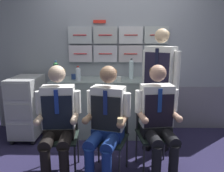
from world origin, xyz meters
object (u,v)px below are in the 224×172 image
at_px(crew_member_standing, 160,81).
at_px(service_trolley, 27,106).
at_px(crew_member_right, 106,119).
at_px(folding_chair_by_counter, 153,125).
at_px(water_bottle_blue_cap, 56,72).
at_px(crew_member_left, 58,118).
at_px(folding_chair_right, 110,128).
at_px(paper_cup_tan, 120,79).
at_px(crew_member_by_counter, 158,117).
at_px(folding_chair_left, 61,127).

bearing_deg(crew_member_standing, service_trolley, 169.76).
distance_m(service_trolley, crew_member_right, 1.63).
xyz_separation_m(folding_chair_by_counter, water_bottle_blue_cap, (-1.34, 0.72, 0.53)).
distance_m(crew_member_left, folding_chair_right, 0.61).
bearing_deg(folding_chair_right, crew_member_standing, 37.77).
distance_m(folding_chair_by_counter, paper_cup_tan, 0.94).
distance_m(folding_chair_right, folding_chair_by_counter, 0.52).
xyz_separation_m(folding_chair_by_counter, crew_member_standing, (0.13, 0.39, 0.46)).
distance_m(folding_chair_right, crew_member_standing, 0.93).
height_order(folding_chair_right, crew_member_by_counter, crew_member_by_counter).
height_order(crew_member_by_counter, water_bottle_blue_cap, crew_member_by_counter).
relative_size(crew_member_left, paper_cup_tan, 17.89).
distance_m(folding_chair_left, folding_chair_right, 0.58).
xyz_separation_m(folding_chair_left, crew_member_standing, (1.22, 0.47, 0.46)).
bearing_deg(service_trolley, folding_chair_left, -48.31).
height_order(folding_chair_right, folding_chair_by_counter, same).
xyz_separation_m(folding_chair_left, crew_member_by_counter, (1.11, -0.08, 0.17)).
xyz_separation_m(service_trolley, water_bottle_blue_cap, (0.49, -0.03, 0.54)).
xyz_separation_m(crew_member_right, crew_member_by_counter, (0.57, 0.10, -0.00)).
height_order(folding_chair_by_counter, paper_cup_tan, paper_cup_tan).
bearing_deg(folding_chair_left, crew_member_right, -18.48).
bearing_deg(folding_chair_left, folding_chair_right, -2.44).
bearing_deg(service_trolley, crew_member_standing, -10.24).
xyz_separation_m(crew_member_right, crew_member_standing, (0.68, 0.65, 0.29)).
bearing_deg(crew_member_standing, folding_chair_right, -142.23).
xyz_separation_m(service_trolley, crew_member_by_counter, (1.84, -0.90, 0.18)).
relative_size(folding_chair_left, crew_member_left, 0.67).
xyz_separation_m(service_trolley, paper_cup_tan, (1.42, -0.01, 0.43)).
relative_size(folding_chair_by_counter, paper_cup_tan, 11.99).
distance_m(folding_chair_right, water_bottle_blue_cap, 1.28).
height_order(service_trolley, folding_chair_right, service_trolley).
bearing_deg(crew_member_left, water_bottle_blue_cap, 105.16).
height_order(folding_chair_left, crew_member_by_counter, crew_member_by_counter).
bearing_deg(crew_member_by_counter, folding_chair_by_counter, 97.96).
bearing_deg(crew_member_right, service_trolley, 141.75).
relative_size(folding_chair_left, crew_member_by_counter, 0.67).
bearing_deg(crew_member_right, folding_chair_left, 161.52).
height_order(service_trolley, crew_member_standing, crew_member_standing).
height_order(crew_member_left, water_bottle_blue_cap, crew_member_left).
bearing_deg(crew_member_right, crew_member_left, 177.81).
bearing_deg(crew_member_left, folding_chair_left, 94.75).
xyz_separation_m(crew_member_standing, water_bottle_blue_cap, (-1.46, 0.32, 0.07)).
xyz_separation_m(crew_member_right, folding_chair_by_counter, (0.55, 0.26, -0.17)).
xyz_separation_m(folding_chair_right, crew_member_right, (-0.04, -0.16, 0.17)).
bearing_deg(crew_member_by_counter, crew_member_left, -176.03).
distance_m(folding_chair_by_counter, crew_member_standing, 0.62).
bearing_deg(service_trolley, crew_member_right, -38.25).
bearing_deg(folding_chair_right, crew_member_left, -166.59).
bearing_deg(crew_member_right, folding_chair_by_counter, 24.83).
bearing_deg(paper_cup_tan, water_bottle_blue_cap, -179.02).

